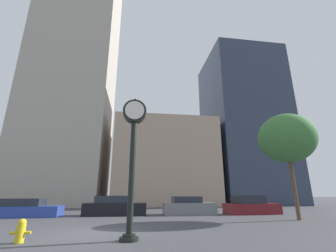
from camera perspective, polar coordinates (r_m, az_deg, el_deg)
name	(u,v)px	position (r m, az deg, el deg)	size (l,w,h in m)	color
ground_plane	(91,234)	(10.54, -19.00, -24.51)	(200.00, 200.00, 0.00)	#424247
building_tall_tower	(77,70)	(40.67, -22.19, 12.95)	(11.56, 12.00, 41.83)	#ADA393
building_storefront_row	(163,164)	(34.82, -1.19, -9.57)	(14.28, 12.00, 11.92)	tan
building_glass_modern	(243,126)	(40.20, 18.56, 0.01)	(11.47, 12.00, 25.21)	#2D384C
street_clock	(133,143)	(8.84, -8.82, -4.38)	(0.93, 0.68, 5.32)	black
car_blue	(25,209)	(19.62, -32.58, -17.36)	(4.74, 1.90, 1.25)	#28429E
car_black	(115,207)	(18.55, -13.31, -19.37)	(4.67, 1.92, 1.42)	black
car_grey	(188,207)	(18.77, 5.19, -19.74)	(4.03, 2.00, 1.37)	slate
car_maroon	(251,206)	(20.34, 20.28, -18.56)	(4.35, 1.89, 1.43)	maroon
fire_hydrant_far	(21,231)	(9.62, -33.31, -21.32)	(0.64, 0.28, 0.75)	yellow
bare_tree	(287,138)	(17.39, 27.89, -2.77)	(3.70, 3.70, 6.88)	brown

